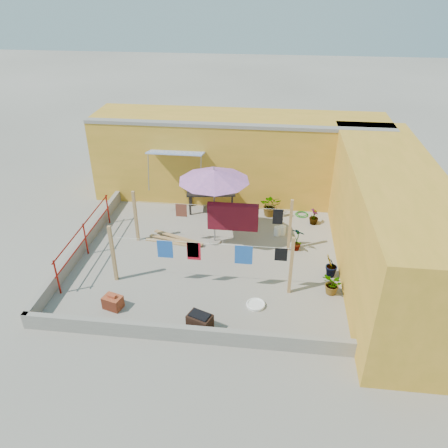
{
  "coord_description": "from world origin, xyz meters",
  "views": [
    {
      "loc": [
        1.83,
        -11.22,
        7.78
      ],
      "look_at": [
        0.46,
        0.3,
        1.1
      ],
      "focal_mm": 35.0,
      "sensor_mm": 36.0,
      "label": 1
    }
  ],
  "objects": [
    {
      "name": "lumber_pile",
      "position": [
        -1.23,
        0.83,
        0.06
      ],
      "size": [
        2.0,
        0.84,
        0.12
      ],
      "color": "tan",
      "rests_on": "ground"
    },
    {
      "name": "parapet_left",
      "position": [
        -4.08,
        0.0,
        0.22
      ],
      "size": [
        0.16,
        7.3,
        0.44
      ],
      "primitive_type": "cube",
      "color": "gray",
      "rests_on": "ground"
    },
    {
      "name": "green_hose",
      "position": [
        3.02,
        3.2,
        0.03
      ],
      "size": [
        0.48,
        0.48,
        0.07
      ],
      "color": "#1A761B",
      "rests_on": "ground"
    },
    {
      "name": "wall_right",
      "position": [
        5.2,
        0.0,
        1.6
      ],
      "size": [
        2.4,
        9.0,
        3.2
      ],
      "primitive_type": "cube",
      "color": "gold",
      "rests_on": "ground"
    },
    {
      "name": "plant_back_b",
      "position": [
        3.41,
        2.59,
        0.29
      ],
      "size": [
        0.37,
        0.37,
        0.58
      ],
      "primitive_type": "imported",
      "rotation": [
        0.0,
        0.0,
        1.42
      ],
      "color": "#1F5E1A",
      "rests_on": "ground"
    },
    {
      "name": "clothesline_rig",
      "position": [
        0.56,
        0.52,
        1.06
      ],
      "size": [
        5.09,
        2.35,
        1.8
      ],
      "color": "tan",
      "rests_on": "ground"
    },
    {
      "name": "outdoor_table",
      "position": [
        -0.36,
        3.2,
        0.75
      ],
      "size": [
        1.87,
        1.12,
        0.83
      ],
      "color": "black",
      "rests_on": "ground"
    },
    {
      "name": "plant_right_c",
      "position": [
        3.69,
        -1.33,
        0.32
      ],
      "size": [
        0.69,
        0.73,
        0.64
      ],
      "primitive_type": "imported",
      "rotation": [
        0.0,
        0.0,
        5.12
      ],
      "color": "#1F5E1A",
      "rests_on": "ground"
    },
    {
      "name": "parapet_front",
      "position": [
        0.0,
        -3.58,
        0.22
      ],
      "size": [
        8.3,
        0.16,
        0.44
      ],
      "primitive_type": "cube",
      "color": "gray",
      "rests_on": "ground"
    },
    {
      "name": "water_jug_a",
      "position": [
        2.31,
        1.74,
        0.16
      ],
      "size": [
        0.23,
        0.23,
        0.36
      ],
      "color": "white",
      "rests_on": "ground"
    },
    {
      "name": "plant_right_a",
      "position": [
        2.77,
        0.79,
        0.42
      ],
      "size": [
        0.53,
        0.48,
        0.84
      ],
      "primitive_type": "imported",
      "rotation": [
        0.0,
        0.0,
        2.62
      ],
      "color": "#1F5E1A",
      "rests_on": "ground"
    },
    {
      "name": "plant_right_b",
      "position": [
        3.7,
        -0.53,
        0.39
      ],
      "size": [
        0.52,
        0.55,
        0.78
      ],
      "primitive_type": "imported",
      "rotation": [
        0.0,
        0.0,
        4.15
      ],
      "color": "#1F5E1A",
      "rests_on": "ground"
    },
    {
      "name": "patio_umbrella",
      "position": [
        0.08,
        0.95,
        2.41
      ],
      "size": [
        2.57,
        2.57,
        2.68
      ],
      "color": "gray",
      "rests_on": "ground"
    },
    {
      "name": "ground",
      "position": [
        0.0,
        0.0,
        0.0
      ],
      "size": [
        80.0,
        80.0,
        0.0
      ],
      "primitive_type": "plane",
      "color": "#9E998E",
      "rests_on": "ground"
    },
    {
      "name": "brick_stack",
      "position": [
        -2.17,
        -2.61,
        0.18
      ],
      "size": [
        0.57,
        0.48,
        0.42
      ],
      "color": "#A64126",
      "rests_on": "ground"
    },
    {
      "name": "white_basin",
      "position": [
        1.61,
        -2.1,
        0.05
      ],
      "size": [
        0.52,
        0.52,
        0.09
      ],
      "color": "white",
      "rests_on": "ground"
    },
    {
      "name": "plant_back_a",
      "position": [
        1.86,
        3.04,
        0.42
      ],
      "size": [
        0.76,
        0.66,
        0.84
      ],
      "primitive_type": "imported",
      "rotation": [
        0.0,
        0.0,
        -0.01
      ],
      "color": "#1F5E1A",
      "rests_on": "ground"
    },
    {
      "name": "water_jug_b",
      "position": [
        2.14,
        1.66,
        0.16
      ],
      "size": [
        0.23,
        0.23,
        0.36
      ],
      "color": "white",
      "rests_on": "ground"
    },
    {
      "name": "wall_back",
      "position": [
        0.5,
        4.69,
        1.61
      ],
      "size": [
        11.0,
        3.27,
        3.21
      ],
      "color": "gold",
      "rests_on": "ground"
    },
    {
      "name": "brazier",
      "position": [
        0.28,
        -3.2,
        0.26
      ],
      "size": [
        0.69,
        0.58,
        0.53
      ],
      "color": "black",
      "rests_on": "ground"
    },
    {
      "name": "red_railing",
      "position": [
        -3.85,
        -0.2,
        0.72
      ],
      "size": [
        0.05,
        4.2,
        1.1
      ],
      "color": "maroon",
      "rests_on": "ground"
    }
  ]
}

